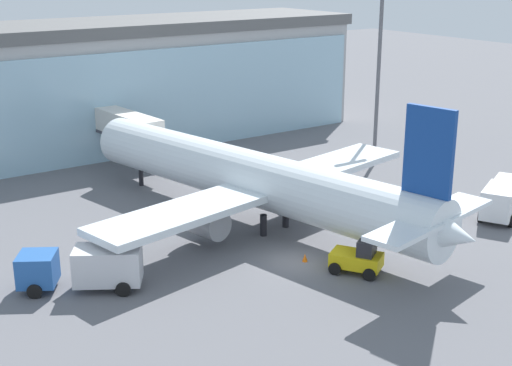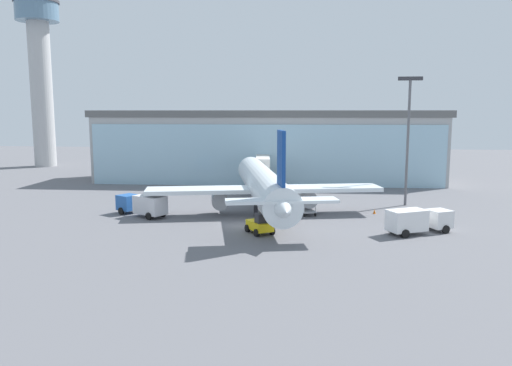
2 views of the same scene
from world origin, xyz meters
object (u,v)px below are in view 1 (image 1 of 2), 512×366
at_px(safety_cone_nose, 305,258).
at_px(safety_cone_wingtip, 382,186).
at_px(airplane, 254,179).
at_px(pushback_tug, 358,258).
at_px(apron_light_mast, 379,57).
at_px(jet_bridge, 121,126).
at_px(baggage_cart, 317,207).
at_px(fuel_truck, 503,197).
at_px(catering_truck, 85,267).

relative_size(safety_cone_nose, safety_cone_wingtip, 1.00).
xyz_separation_m(airplane, pushback_tug, (0.60, -10.94, -2.59)).
height_order(apron_light_mast, airplane, apron_light_mast).
xyz_separation_m(jet_bridge, baggage_cart, (7.34, -20.43, -3.66)).
distance_m(pushback_tug, safety_cone_wingtip, 17.90).
relative_size(jet_bridge, apron_light_mast, 0.68).
bearing_deg(fuel_truck, safety_cone_wingtip, 80.09).
distance_m(jet_bridge, catering_truck, 26.63).
distance_m(airplane, fuel_truck, 19.61).
bearing_deg(safety_cone_nose, fuel_truck, -4.93).
xyz_separation_m(baggage_cart, safety_cone_wingtip, (8.55, 1.55, -0.23)).
relative_size(jet_bridge, safety_cone_nose, 21.70).
relative_size(catering_truck, pushback_tug, 1.99).
bearing_deg(jet_bridge, fuel_truck, -152.00).
bearing_deg(airplane, safety_cone_nose, 159.66).
bearing_deg(baggage_cart, jet_bridge, -0.32).
relative_size(apron_light_mast, catering_truck, 2.36).
xyz_separation_m(jet_bridge, airplane, (1.84, -19.73, -0.59)).
bearing_deg(baggage_cart, fuel_truck, -146.39).
height_order(airplane, safety_cone_nose, airplane).
bearing_deg(pushback_tug, baggage_cart, -57.65).
bearing_deg(safety_cone_wingtip, jet_bridge, 130.08).
bearing_deg(safety_cone_nose, catering_truck, 162.60).
bearing_deg(baggage_cart, safety_cone_wingtip, -99.80).
bearing_deg(catering_truck, safety_cone_wingtip, -140.19).
relative_size(baggage_cart, pushback_tug, 0.86).
xyz_separation_m(jet_bridge, apron_light_mast, (20.87, -12.58, 6.28)).
height_order(jet_bridge, baggage_cart, jet_bridge).
bearing_deg(fuel_truck, apron_light_mast, 56.52).
bearing_deg(pushback_tug, safety_cone_wingtip, -80.84).
height_order(airplane, safety_cone_wingtip, airplane).
relative_size(apron_light_mast, baggage_cart, 5.48).
xyz_separation_m(fuel_truck, safety_cone_nose, (-18.30, 1.58, -1.19)).
relative_size(apron_light_mast, airplane, 0.48).
relative_size(pushback_tug, safety_cone_nose, 6.76).
bearing_deg(airplane, apron_light_mast, -81.23).
distance_m(fuel_truck, baggage_cart, 14.49).
xyz_separation_m(catering_truck, fuel_truck, (31.84, -5.82, 0.00)).
xyz_separation_m(catering_truck, baggage_cart, (20.19, 2.74, -0.97)).
relative_size(fuel_truck, baggage_cart, 2.36).
bearing_deg(pushback_tug, catering_truck, 31.81).
bearing_deg(apron_light_mast, fuel_truck, -96.51).
xyz_separation_m(safety_cone_nose, safety_cone_wingtip, (15.20, 8.54, 0.00)).
bearing_deg(catering_truck, safety_cone_nose, -166.10).
height_order(safety_cone_nose, safety_cone_wingtip, same).
bearing_deg(pushback_tug, airplane, -28.93).
relative_size(apron_light_mast, safety_cone_wingtip, 31.69).
bearing_deg(safety_cone_wingtip, safety_cone_nose, -150.68).
relative_size(fuel_truck, safety_cone_wingtip, 13.64).
bearing_deg(safety_cone_nose, baggage_cart, 46.41).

